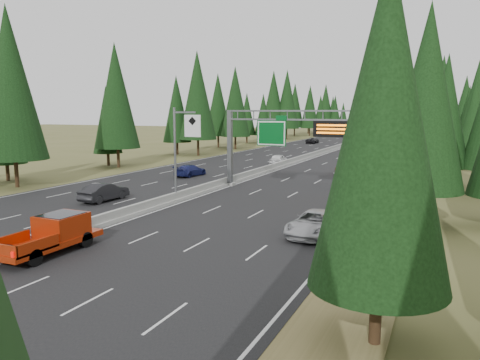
% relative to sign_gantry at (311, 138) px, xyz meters
% --- Properties ---
extents(road, '(32.00, 260.00, 0.08)m').
position_rel_sign_gantry_xyz_m(road, '(-8.92, 45.12, -5.23)').
color(road, black).
rests_on(road, ground).
extents(shoulder_right, '(3.60, 260.00, 0.06)m').
position_rel_sign_gantry_xyz_m(shoulder_right, '(8.88, 45.12, -5.24)').
color(shoulder_right, olive).
rests_on(shoulder_right, ground).
extents(shoulder_left, '(3.60, 260.00, 0.06)m').
position_rel_sign_gantry_xyz_m(shoulder_left, '(-26.72, 45.12, -5.24)').
color(shoulder_left, brown).
rests_on(shoulder_left, ground).
extents(median_barrier, '(0.70, 260.00, 0.85)m').
position_rel_sign_gantry_xyz_m(median_barrier, '(-8.92, 45.12, -4.85)').
color(median_barrier, gray).
rests_on(median_barrier, road).
extents(sign_gantry, '(16.75, 0.98, 7.80)m').
position_rel_sign_gantry_xyz_m(sign_gantry, '(0.00, 0.00, 0.00)').
color(sign_gantry, slate).
rests_on(sign_gantry, road).
extents(hov_sign_pole, '(2.80, 0.50, 8.00)m').
position_rel_sign_gantry_xyz_m(hov_sign_pole, '(-8.33, -9.92, -0.54)').
color(hov_sign_pole, slate).
rests_on(hov_sign_pole, road).
extents(tree_row_right, '(11.54, 239.41, 18.72)m').
position_rel_sign_gantry_xyz_m(tree_row_right, '(12.83, 31.74, 3.74)').
color(tree_row_right, black).
rests_on(tree_row_right, ground).
extents(tree_row_left, '(11.77, 239.60, 18.96)m').
position_rel_sign_gantry_xyz_m(tree_row_left, '(-30.56, 31.89, 4.18)').
color(tree_row_left, black).
rests_on(tree_row_left, ground).
extents(silver_minivan, '(2.98, 5.68, 1.52)m').
position_rel_sign_gantry_xyz_m(silver_minivan, '(4.78, -15.53, -4.43)').
color(silver_minivan, '#A5A6A9').
rests_on(silver_minivan, road).
extents(red_pickup, '(2.21, 6.18, 2.02)m').
position_rel_sign_gantry_xyz_m(red_pickup, '(-7.42, -24.71, -4.07)').
color(red_pickup, black).
rests_on(red_pickup, road).
extents(car_ahead_green, '(1.90, 4.66, 1.58)m').
position_rel_sign_gantry_xyz_m(car_ahead_green, '(0.91, 37.83, -4.40)').
color(car_ahead_green, '#125235').
rests_on(car_ahead_green, road).
extents(car_ahead_dkred, '(1.78, 4.41, 1.43)m').
position_rel_sign_gantry_xyz_m(car_ahead_dkred, '(0.30, 14.15, -4.48)').
color(car_ahead_dkred, maroon).
rests_on(car_ahead_dkred, road).
extents(car_ahead_dkgrey, '(2.55, 5.67, 1.61)m').
position_rel_sign_gantry_xyz_m(car_ahead_dkgrey, '(4.06, 62.69, -4.38)').
color(car_ahead_dkgrey, black).
rests_on(car_ahead_dkgrey, road).
extents(car_ahead_white, '(2.49, 4.79, 1.29)m').
position_rel_sign_gantry_xyz_m(car_ahead_white, '(0.83, 67.78, -4.54)').
color(car_ahead_white, silver).
rests_on(car_ahead_white, road).
extents(car_ahead_far, '(1.93, 4.32, 1.44)m').
position_rel_sign_gantry_xyz_m(car_ahead_far, '(-6.76, 80.84, -4.47)').
color(car_ahead_far, black).
rests_on(car_ahead_far, road).
extents(car_onc_near, '(1.85, 4.81, 1.56)m').
position_rel_sign_gantry_xyz_m(car_onc_near, '(-14.86, -11.96, -4.41)').
color(car_onc_near, black).
rests_on(car_onc_near, road).
extents(car_onc_blue, '(2.37, 4.91, 1.38)m').
position_rel_sign_gantry_xyz_m(car_onc_blue, '(-15.99, 4.64, -4.50)').
color(car_onc_blue, navy).
rests_on(car_onc_blue, road).
extents(car_onc_white, '(2.06, 4.58, 1.53)m').
position_rel_sign_gantry_xyz_m(car_onc_white, '(-10.42, 20.39, -4.42)').
color(car_onc_white, white).
rests_on(car_onc_white, road).
extents(car_onc_far, '(2.52, 5.16, 1.41)m').
position_rel_sign_gantry_xyz_m(car_onc_far, '(-18.26, 66.65, -4.48)').
color(car_onc_far, black).
rests_on(car_onc_far, road).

